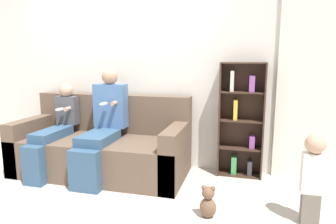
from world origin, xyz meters
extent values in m
plane|color=#BCB2A8|center=(0.00, 0.00, 0.00)|extent=(14.00, 14.00, 0.00)
cube|color=silver|center=(0.00, 1.07, 1.27)|extent=(10.00, 0.06, 2.55)
cube|color=silver|center=(2.43, 1.02, 1.11)|extent=(0.89, 0.04, 2.22)
cube|color=brown|center=(-0.09, 0.43, 0.23)|extent=(2.12, 0.74, 0.46)
cube|color=brown|center=(-0.09, 0.90, 0.48)|extent=(2.12, 0.20, 0.96)
cube|color=brown|center=(-1.06, 0.43, 0.33)|extent=(0.18, 0.74, 0.67)
cube|color=brown|center=(0.88, 0.43, 0.33)|extent=(0.18, 0.74, 0.67)
cube|color=#335170|center=(-0.02, 0.00, 0.23)|extent=(0.34, 0.12, 0.46)
cube|color=#335170|center=(-0.02, 0.33, 0.51)|extent=(0.34, 0.54, 0.11)
cube|color=#476B9E|center=(-0.02, 0.69, 0.84)|extent=(0.40, 0.18, 0.55)
sphere|color=tan|center=(-0.02, 0.69, 1.21)|extent=(0.20, 0.20, 0.20)
cylinder|color=tan|center=(0.09, 0.55, 0.90)|extent=(0.05, 0.10, 0.05)
cube|color=white|center=(-0.02, 0.50, 0.90)|extent=(0.05, 0.12, 0.02)
cube|color=#335170|center=(-0.67, 0.00, 0.23)|extent=(0.24, 0.12, 0.46)
cube|color=#335170|center=(-0.67, 0.36, 0.51)|extent=(0.24, 0.59, 0.11)
cube|color=#4C4C51|center=(-0.67, 0.72, 0.76)|extent=(0.29, 0.13, 0.37)
sphere|color=tan|center=(-0.67, 0.72, 1.03)|extent=(0.18, 0.18, 0.18)
cylinder|color=tan|center=(-0.59, 0.60, 0.79)|extent=(0.05, 0.10, 0.05)
cube|color=white|center=(-0.67, 0.55, 0.79)|extent=(0.05, 0.12, 0.02)
cube|color=#70665B|center=(2.22, -0.09, 0.14)|extent=(0.15, 0.11, 0.29)
cube|color=white|center=(2.22, -0.09, 0.47)|extent=(0.18, 0.11, 0.35)
sphere|color=tan|center=(2.22, -0.09, 0.72)|extent=(0.17, 0.17, 0.17)
cube|color=#3D281E|center=(1.34, 0.91, 0.70)|extent=(0.02, 0.24, 1.39)
cube|color=#3D281E|center=(1.85, 0.91, 0.70)|extent=(0.02, 0.24, 1.39)
cube|color=#3D281E|center=(1.59, 1.02, 0.70)|extent=(0.53, 0.02, 1.39)
cube|color=#3D281E|center=(1.59, 0.91, 0.01)|extent=(0.49, 0.20, 0.02)
cube|color=#3D281E|center=(1.59, 0.91, 0.35)|extent=(0.49, 0.20, 0.02)
cube|color=#3D281E|center=(1.59, 0.91, 0.70)|extent=(0.49, 0.20, 0.02)
cube|color=#3D281E|center=(1.59, 0.91, 1.04)|extent=(0.49, 0.20, 0.02)
cube|color=#3D281E|center=(1.59, 0.91, 1.38)|extent=(0.49, 0.20, 0.02)
cube|color=#333338|center=(1.72, 0.91, 0.11)|extent=(0.05, 0.13, 0.18)
cube|color=#429956|center=(1.53, 0.91, 0.13)|extent=(0.06, 0.13, 0.22)
cube|color=gold|center=(1.52, 0.91, 0.83)|extent=(0.05, 0.15, 0.24)
cube|color=#934CA3|center=(1.73, 0.91, 0.44)|extent=(0.06, 0.11, 0.15)
cube|color=beige|center=(1.47, 0.91, 1.17)|extent=(0.04, 0.17, 0.24)
cube|color=#934CA3|center=(1.70, 0.91, 1.14)|extent=(0.06, 0.16, 0.19)
ellipsoid|color=brown|center=(1.35, -0.21, 0.09)|extent=(0.15, 0.12, 0.19)
sphere|color=brown|center=(1.35, -0.21, 0.24)|extent=(0.12, 0.12, 0.12)
sphere|color=brown|center=(1.31, -0.21, 0.28)|extent=(0.05, 0.05, 0.05)
sphere|color=brown|center=(1.39, -0.21, 0.28)|extent=(0.05, 0.05, 0.05)
camera|label=1|loc=(1.65, -2.75, 1.42)|focal=32.00mm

